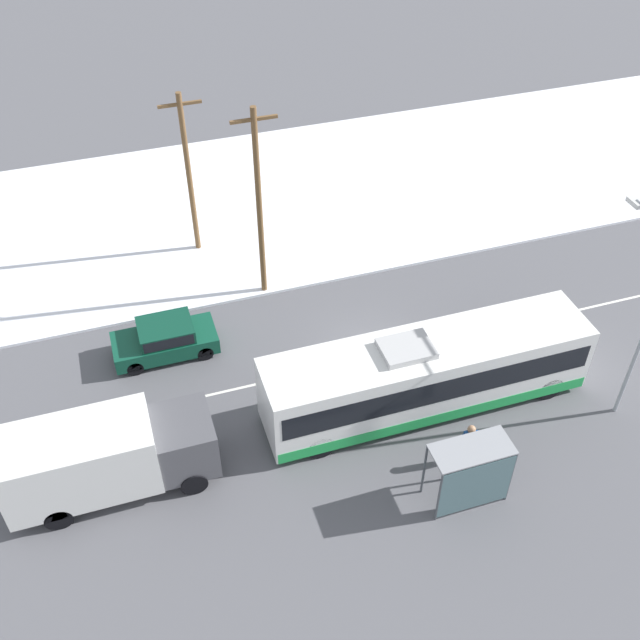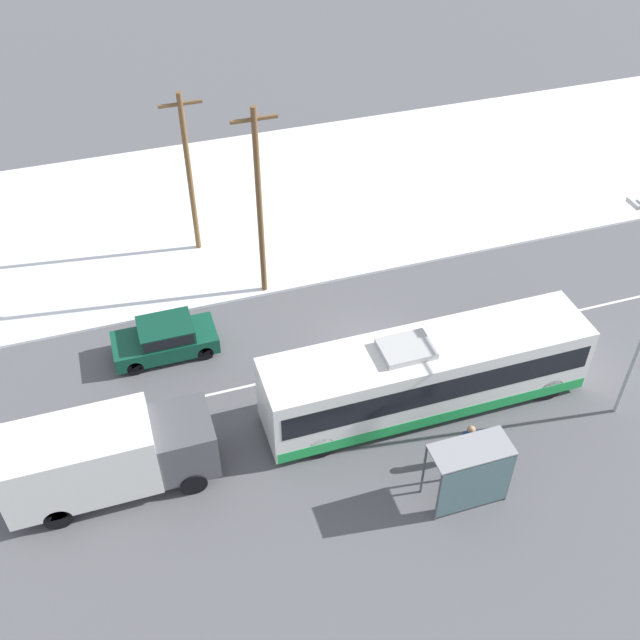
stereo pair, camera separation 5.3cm
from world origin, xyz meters
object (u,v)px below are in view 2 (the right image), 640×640
object	(u,v)px
box_truck	(104,456)
bus_shelter	(473,470)
city_bus	(426,374)
utility_pole_snowlot	(189,173)
pedestrian_at_stop	(469,440)
utility_pole_roadside	(259,203)
sedan_car	(165,338)

from	to	relation	value
box_truck	bus_shelter	size ratio (longest dim) A/B	2.59
city_bus	utility_pole_snowlot	size ratio (longest dim) A/B	1.54
pedestrian_at_stop	utility_pole_roadside	world-z (taller)	utility_pole_roadside
utility_pole_roadside	utility_pole_snowlot	size ratio (longest dim) A/B	1.11
sedan_car	city_bus	bearing A→B (deg)	146.73
city_bus	utility_pole_roadside	distance (m)	9.50
pedestrian_at_stop	utility_pole_roadside	bearing A→B (deg)	110.91
bus_shelter	utility_pole_roadside	bearing A→B (deg)	105.49
utility_pole_snowlot	sedan_car	bearing A→B (deg)	-110.97
pedestrian_at_stop	utility_pole_snowlot	size ratio (longest dim) A/B	0.23
utility_pole_roadside	sedan_car	bearing A→B (deg)	-151.00
utility_pole_roadside	utility_pole_snowlot	bearing A→B (deg)	118.29
box_truck	bus_shelter	bearing A→B (deg)	-20.88
utility_pole_snowlot	box_truck	bearing A→B (deg)	-113.06
box_truck	city_bus	bearing A→B (deg)	1.37
bus_shelter	utility_pole_snowlot	distance (m)	17.65
box_truck	utility_pole_snowlot	size ratio (longest dim) A/B	0.87
pedestrian_at_stop	bus_shelter	xyz separation A→B (m)	(-0.73, -1.55, 0.59)
city_bus	box_truck	xyz separation A→B (m)	(-11.30, -0.27, 0.06)
utility_pole_roadside	bus_shelter	bearing A→B (deg)	-74.51
box_truck	utility_pole_roadside	bearing A→B (deg)	48.69
bus_shelter	utility_pole_snowlot	xyz separation A→B (m)	(-5.62, 16.56, 2.37)
city_bus	pedestrian_at_stop	world-z (taller)	city_bus
sedan_car	pedestrian_at_stop	distance (m)	12.26
pedestrian_at_stop	bus_shelter	distance (m)	1.81
city_bus	sedan_car	bearing A→B (deg)	146.73
utility_pole_roadside	utility_pole_snowlot	distance (m)	4.53
box_truck	utility_pole_roadside	world-z (taller)	utility_pole_roadside
sedan_car	utility_pole_roadside	xyz separation A→B (m)	(4.64, 2.57, 3.67)
box_truck	bus_shelter	world-z (taller)	box_truck
box_truck	sedan_car	size ratio (longest dim) A/B	1.66
sedan_car	pedestrian_at_stop	size ratio (longest dim) A/B	2.29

